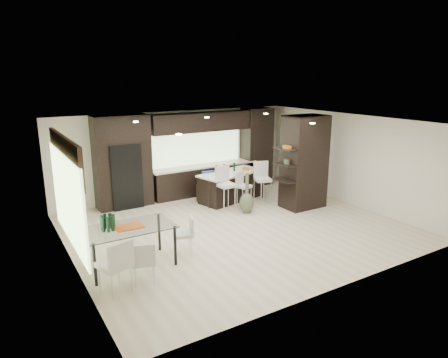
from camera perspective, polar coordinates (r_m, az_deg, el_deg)
ground at (r=10.35m, az=1.74°, el=-6.90°), size 8.00×8.00×0.00m
back_wall at (r=12.93m, az=-6.69°, el=3.65°), size 8.00×0.02×2.70m
left_wall at (r=8.52m, az=-21.44°, el=-3.12°), size 0.02×7.00×2.70m
right_wall at (r=12.51m, az=17.37°, el=2.70°), size 0.02×7.00×2.70m
ceiling at (r=9.68m, az=1.86°, el=8.13°), size 8.00×7.00×0.02m
window_left at (r=8.72m, az=-21.42°, el=-2.73°), size 0.04×3.20×1.90m
window_back at (r=13.12m, az=-4.25°, el=4.76°), size 3.40×0.04×1.20m
stone_accent at (r=8.51m, az=-21.79°, el=3.09°), size 0.08×3.00×0.80m
ceiling_spots at (r=9.89m, az=1.06°, el=8.16°), size 4.00×3.00×0.02m
back_cabinetry at (r=12.85m, az=-4.04°, el=3.65°), size 6.80×0.68×2.70m
refrigerator at (r=12.02m, az=-14.12°, el=0.50°), size 0.90×0.68×1.90m
partition_column at (r=11.80m, az=11.38°, el=2.39°), size 1.20×0.80×2.70m
kitchen_island at (r=12.43m, az=0.98°, el=-1.02°), size 2.26×1.37×0.88m
stool_left at (r=11.44m, az=0.32°, el=-2.01°), size 0.48×0.48×1.03m
stool_mid at (r=11.84m, az=2.88°, el=-1.94°), size 0.48×0.48×0.84m
stool_right at (r=12.15m, az=5.52°, el=-1.12°), size 0.57×0.57×1.02m
bench at (r=12.46m, az=-0.49°, el=-1.77°), size 1.45×0.61×0.55m
floor_vase at (r=11.24m, az=3.29°, el=-2.04°), size 0.53×0.53×1.15m
dining_table at (r=8.41m, az=-13.28°, el=-9.41°), size 1.78×1.01×0.86m
chair_near at (r=7.74m, az=-11.38°, el=-11.77°), size 0.54×0.54×0.79m
chair_far at (r=7.53m, az=-15.35°, el=-12.19°), size 0.63×0.63×0.94m
chair_end at (r=8.81m, az=-5.90°, el=-8.18°), size 0.54×0.54×0.79m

